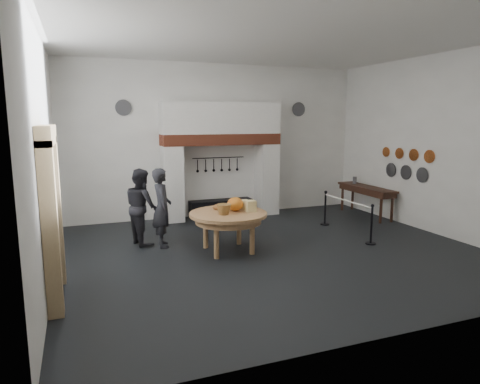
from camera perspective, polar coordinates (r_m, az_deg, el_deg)
name	(u,v)px	position (r m, az deg, el deg)	size (l,w,h in m)	color
floor	(273,251)	(9.61, 4.49, -7.84)	(9.00, 8.00, 0.02)	black
ceiling	(276,39)	(9.31, 4.88, 19.61)	(9.00, 8.00, 0.02)	silver
wall_back	(217,141)	(12.91, -3.02, 6.83)	(9.00, 0.02, 4.50)	white
wall_front	(410,170)	(5.85, 21.75, 2.70)	(9.00, 0.02, 4.50)	white
wall_left	(44,156)	(8.32, -24.66, 4.39)	(0.02, 8.00, 4.50)	white
wall_right	(438,145)	(11.84, 24.85, 5.70)	(0.02, 8.00, 4.50)	white
chimney_pier_left	(172,184)	(12.31, -9.02, 1.09)	(0.55, 0.70, 2.15)	silver
chimney_pier_right	(267,179)	(13.23, 3.59, 1.78)	(0.55, 0.70, 2.15)	silver
hearth_brick_band	(221,139)	(12.58, -2.53, 7.03)	(3.50, 0.72, 0.32)	#9E442B
chimney_hood	(221,118)	(12.56, -2.55, 9.81)	(3.50, 0.70, 0.90)	silver
iron_range	(221,208)	(12.90, -2.56, -2.13)	(1.90, 0.45, 0.50)	black
utensil_rail	(218,158)	(12.87, -2.89, 4.59)	(0.02, 0.02, 1.60)	black
door_recess	(47,224)	(7.48, -24.36, -3.87)	(0.04, 1.10, 2.50)	black
door_jamb_near	(50,231)	(6.78, -23.96, -4.74)	(0.22, 0.30, 2.60)	tan
door_jamb_far	(55,211)	(8.15, -23.48, -2.39)	(0.22, 0.30, 2.60)	tan
door_lintel	(46,135)	(7.29, -24.42, 6.93)	(0.22, 1.70, 0.30)	tan
wall_plaque	(52,186)	(9.18, -23.75, 0.78)	(0.05, 0.34, 0.44)	gold
work_table	(228,214)	(9.37, -1.58, -2.95)	(1.70, 1.70, 0.07)	tan
pumpkin	(235,204)	(9.49, -0.64, -1.62)	(0.36, 0.36, 0.31)	orange
cheese_block_big	(250,206)	(9.47, 1.38, -1.87)	(0.22, 0.22, 0.24)	#EBD68C
cheese_block_small	(244,204)	(9.74, 0.60, -1.66)	(0.18, 0.18, 0.20)	#F8D994
wicker_basket	(224,209)	(9.16, -2.16, -2.33)	(0.32, 0.32, 0.22)	olive
bread_loaf	(219,207)	(9.65, -2.83, -1.99)	(0.31, 0.18, 0.13)	#A7763B
visitor_near	(162,208)	(9.88, -10.37, -2.08)	(0.66, 0.43, 1.81)	black
visitor_far	(142,206)	(10.21, -12.99, -1.88)	(0.86, 0.67, 1.78)	black
side_table	(366,187)	(13.36, 16.51, 0.59)	(0.55, 2.20, 0.06)	#371E14
pewter_jug	(355,180)	(13.82, 15.04, 1.53)	(0.12, 0.12, 0.22)	#535358
copper_pan_a	(429,156)	(11.97, 23.93, 4.35)	(0.34, 0.34, 0.03)	#C6662D
copper_pan_b	(414,155)	(12.37, 22.15, 4.61)	(0.32, 0.32, 0.03)	#C6662D
copper_pan_c	(399,153)	(12.78, 20.47, 4.86)	(0.30, 0.30, 0.03)	#C6662D
copper_pan_d	(386,152)	(13.19, 18.90, 5.08)	(0.28, 0.28, 0.03)	#C6662D
pewter_plate_left	(422,175)	(12.17, 23.11, 2.11)	(0.40, 0.40, 0.03)	#4C4C51
pewter_plate_mid	(406,172)	(12.60, 21.23, 2.46)	(0.40, 0.40, 0.03)	#4C4C51
pewter_plate_right	(391,170)	(13.05, 19.48, 2.79)	(0.40, 0.40, 0.03)	#4C4C51
pewter_plate_back_left	(123,108)	(12.30, -15.28, 10.79)	(0.44, 0.44, 0.03)	#4C4C51
pewter_plate_back_right	(299,109)	(13.93, 7.82, 10.87)	(0.44, 0.44, 0.03)	#4C4C51
barrier_post_near	(371,225)	(10.44, 17.13, -4.28)	(0.05, 0.05, 0.90)	black
barrier_post_far	(325,209)	(12.03, 11.29, -2.21)	(0.05, 0.05, 0.90)	black
barrier_rope	(347,201)	(11.14, 14.08, -1.17)	(0.04, 0.04, 2.00)	white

